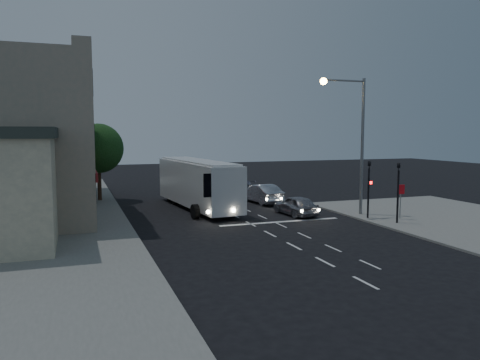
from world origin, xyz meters
name	(u,v)px	position (x,y,z in m)	size (l,w,h in m)	color
ground	(263,230)	(0.00, 0.00, 0.00)	(120.00, 120.00, 0.00)	black
sidewalk_far	(28,219)	(-13.00, 8.00, 0.06)	(12.00, 50.00, 0.12)	slate
road_markings	(262,219)	(1.29, 3.31, 0.00)	(8.00, 30.55, 0.01)	silver
tour_bus	(197,182)	(-1.59, 8.82, 1.93)	(3.56, 11.85, 3.58)	silver
car_suv	(296,205)	(3.96, 3.80, 0.68)	(1.61, 4.00, 1.36)	gray
car_sedan_a	(262,194)	(3.91, 9.74, 0.76)	(1.60, 4.59, 1.51)	#B3B5BE
car_sedan_b	(237,186)	(3.88, 15.76, 0.72)	(2.02, 4.97, 1.44)	#9698AA
traffic_signal_main	(369,182)	(7.60, 0.78, 2.42)	(0.25, 0.35, 4.10)	black
traffic_signal_side	(398,185)	(8.30, -1.20, 2.42)	(0.18, 0.15, 4.10)	black
regulatory_sign	(401,196)	(9.30, -0.24, 1.60)	(0.45, 0.12, 2.20)	slate
streetlight	(354,130)	(7.34, 2.20, 5.73)	(3.32, 0.44, 9.00)	slate
main_building	(7,139)	(-13.96, 8.00, 5.16)	(10.12, 12.00, 11.00)	tan
low_building_north	(32,158)	(-13.50, 20.00, 3.39)	(9.40, 9.40, 6.50)	#A69F85
street_tree	(98,146)	(-8.21, 15.02, 4.50)	(4.00, 4.00, 6.20)	black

